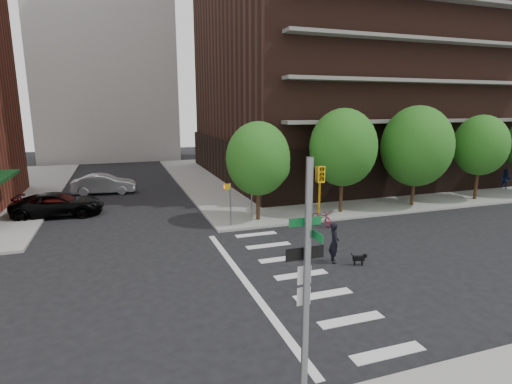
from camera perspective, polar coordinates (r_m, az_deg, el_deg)
ground at (r=16.86m, az=-3.07°, el=-13.08°), size 120.00×120.00×0.00m
sidewalk_ne at (r=46.02m, az=13.64°, el=2.75°), size 39.00×33.00×0.15m
crosswalk at (r=17.54m, az=4.04°, el=-12.05°), size 3.85×13.00×0.01m
tree_a at (r=24.80m, az=0.30°, el=4.78°), size 4.00×4.00×5.90m
tree_b at (r=27.31m, az=12.34°, el=6.22°), size 4.50×4.50×6.65m
tree_c at (r=30.86m, az=21.96°, el=6.07°), size 5.00×5.00×6.80m
tree_d at (r=35.08m, az=29.43°, el=5.83°), size 4.00×4.00×6.20m
traffic_signal at (r=9.23m, az=7.28°, el=-16.78°), size 0.90×0.75×6.00m
pedestrian_signal at (r=24.13m, az=-3.02°, el=-0.72°), size 2.18×0.67×2.60m
parked_car_black at (r=29.83m, az=-26.37°, el=-1.61°), size 2.90×5.82×1.58m
parked_car_maroon at (r=30.06m, az=-26.31°, el=-1.58°), size 2.54×5.37×1.51m
parked_car_silver at (r=36.08m, az=-20.88°, el=1.08°), size 2.22×5.23×1.68m
scooter at (r=25.09m, az=9.40°, el=-3.57°), size 0.95×1.97×0.99m
dog_walker at (r=19.11m, az=11.10°, el=-7.11°), size 0.81×0.65×1.92m
dog at (r=19.23m, az=14.54°, el=-9.14°), size 0.64×0.37×0.54m
pedestrian_far at (r=41.39m, az=32.06°, el=1.58°), size 1.00×0.88×1.72m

